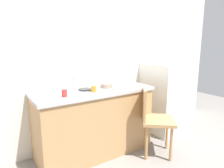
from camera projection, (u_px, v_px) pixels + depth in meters
ground_plane at (145, 168)px, 2.31m from camera, size 8.00×8.00×0.00m
back_wall at (101, 59)px, 2.89m from camera, size 4.80×0.10×2.44m
cabinet_base at (94, 123)px, 2.59m from camera, size 1.49×0.60×0.83m
countertop at (94, 91)px, 2.51m from camera, size 1.53×0.64×0.04m
faucet at (77, 78)px, 2.62m from camera, size 0.02×0.02×0.25m
refrigerator at (165, 97)px, 3.27m from camera, size 0.62×0.63×1.13m
chair at (153, 118)px, 2.53m from camera, size 0.56×0.56×0.89m
dish_tray at (123, 83)px, 2.78m from camera, size 0.28×0.20×0.05m
terracotta_bowl at (106, 85)px, 2.60m from camera, size 0.16×0.16×0.06m
hotplate at (85, 89)px, 2.46m from camera, size 0.17×0.17×0.02m
cup_red at (64, 93)px, 2.13m from camera, size 0.06×0.06×0.08m
cup_orange at (94, 89)px, 2.36m from camera, size 0.07×0.07×0.07m
cup_white at (117, 86)px, 2.52m from camera, size 0.07×0.07×0.09m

